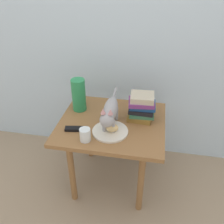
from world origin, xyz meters
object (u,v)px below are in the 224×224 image
object	(u,v)px
cat	(110,111)
plate	(110,131)
side_table	(112,131)
bread_roll	(112,128)
green_vase	(79,95)
book_stack	(142,107)
candle_jar	(85,135)
tv_remote	(76,129)

from	to	relation	value
cat	plate	bearing A→B (deg)	-77.82
side_table	bread_roll	size ratio (longest dim) A/B	9.19
side_table	green_vase	xyz separation A→B (m)	(-0.27, 0.12, 0.20)
plate	bread_roll	distance (m)	0.04
bread_roll	book_stack	size ratio (longest dim) A/B	0.41
candle_jar	tv_remote	size ratio (longest dim) A/B	0.57
cat	candle_jar	size ratio (longest dim) A/B	5.64
tv_remote	candle_jar	bearing A→B (deg)	-54.62
side_table	cat	bearing A→B (deg)	-89.45
bread_roll	book_stack	distance (m)	0.27
cat	green_vase	size ratio (longest dim) A/B	1.96
green_vase	candle_jar	bearing A→B (deg)	-67.80
book_stack	side_table	bearing A→B (deg)	-159.22
plate	book_stack	size ratio (longest dim) A/B	1.22
book_stack	tv_remote	size ratio (longest dim) A/B	1.30
candle_jar	cat	bearing A→B (deg)	50.59
green_vase	plate	bearing A→B (deg)	-40.49
plate	book_stack	bearing A→B (deg)	46.79
side_table	book_stack	bearing A→B (deg)	20.78
plate	candle_jar	bearing A→B (deg)	-141.38
cat	candle_jar	xyz separation A→B (m)	(-0.13, -0.16, -0.09)
plate	tv_remote	xyz separation A→B (m)	(-0.23, -0.02, 0.00)
bread_roll	candle_jar	size ratio (longest dim) A/B	0.94
side_table	tv_remote	world-z (taller)	tv_remote
side_table	cat	xyz separation A→B (m)	(0.00, -0.08, 0.21)
bread_roll	green_vase	bearing A→B (deg)	140.61
green_vase	tv_remote	xyz separation A→B (m)	(0.05, -0.26, -0.11)
side_table	plate	distance (m)	0.15
bread_roll	cat	size ratio (longest dim) A/B	0.17
book_stack	green_vase	world-z (taller)	green_vase
green_vase	candle_jar	distance (m)	0.39
cat	bread_roll	bearing A→B (deg)	-63.12
side_table	candle_jar	world-z (taller)	candle_jar
green_vase	candle_jar	world-z (taller)	green_vase
plate	bread_roll	world-z (taller)	bread_roll
bread_roll	book_stack	world-z (taller)	book_stack
side_table	plate	size ratio (longest dim) A/B	3.10
plate	tv_remote	distance (m)	0.23
tv_remote	bread_roll	bearing A→B (deg)	-5.27
green_vase	candle_jar	size ratio (longest dim) A/B	2.88
side_table	tv_remote	xyz separation A→B (m)	(-0.22, -0.14, 0.09)
cat	green_vase	distance (m)	0.33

